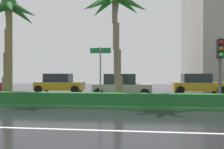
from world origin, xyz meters
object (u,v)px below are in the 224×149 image
at_px(palm_tree_mid_left, 9,22).
at_px(street_name_sign, 100,68).
at_px(palm_tree_centre_left, 115,9).
at_px(traffic_signal_median_right, 220,59).
at_px(car_in_traffic_fourth, 197,84).
at_px(car_in_traffic_third, 122,86).
at_px(car_in_traffic_second, 59,83).

distance_m(palm_tree_mid_left, street_name_sign, 6.46).
xyz_separation_m(palm_tree_mid_left, palm_tree_centre_left, (6.43, -0.34, 0.46)).
bearing_deg(traffic_signal_median_right, car_in_traffic_fourth, 82.43).
xyz_separation_m(street_name_sign, car_in_traffic_third, (0.78, 5.09, -1.25)).
height_order(car_in_traffic_third, car_in_traffic_fourth, same).
distance_m(palm_tree_centre_left, car_in_traffic_second, 10.39).
distance_m(traffic_signal_median_right, car_in_traffic_third, 7.43).
distance_m(traffic_signal_median_right, car_in_traffic_second, 13.79).
xyz_separation_m(palm_tree_centre_left, car_in_traffic_second, (-5.81, 7.36, -4.48)).
xyz_separation_m(palm_tree_centre_left, car_in_traffic_fourth, (6.48, 7.90, -4.48)).
distance_m(palm_tree_centre_left, street_name_sign, 3.38).
relative_size(street_name_sign, car_in_traffic_second, 0.70).
bearing_deg(car_in_traffic_fourth, traffic_signal_median_right, -97.57).
bearing_deg(car_in_traffic_second, palm_tree_centre_left, -51.71).
bearing_deg(traffic_signal_median_right, car_in_traffic_second, 144.62).
bearing_deg(palm_tree_mid_left, car_in_traffic_second, 84.96).
relative_size(street_name_sign, car_in_traffic_fourth, 0.70).
xyz_separation_m(palm_tree_mid_left, car_in_traffic_third, (6.51, 4.05, -4.03)).
distance_m(palm_tree_centre_left, car_in_traffic_third, 6.28).
xyz_separation_m(palm_tree_centre_left, car_in_traffic_third, (0.08, 4.39, -4.48)).
bearing_deg(palm_tree_centre_left, car_in_traffic_second, 128.29).
height_order(palm_tree_centre_left, traffic_signal_median_right, palm_tree_centre_left).
relative_size(palm_tree_mid_left, traffic_signal_median_right, 1.83).
relative_size(palm_tree_mid_left, palm_tree_centre_left, 0.97).
distance_m(street_name_sign, car_in_traffic_third, 5.30).
relative_size(palm_tree_mid_left, car_in_traffic_third, 1.45).
xyz_separation_m(palm_tree_centre_left, street_name_sign, (-0.69, -0.69, -3.23)).
distance_m(car_in_traffic_second, car_in_traffic_third, 6.60).
xyz_separation_m(traffic_signal_median_right, car_in_traffic_fourth, (1.13, 8.47, -1.67)).
relative_size(traffic_signal_median_right, street_name_sign, 1.13).
bearing_deg(palm_tree_centre_left, traffic_signal_median_right, -6.07).
relative_size(street_name_sign, car_in_traffic_third, 0.70).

